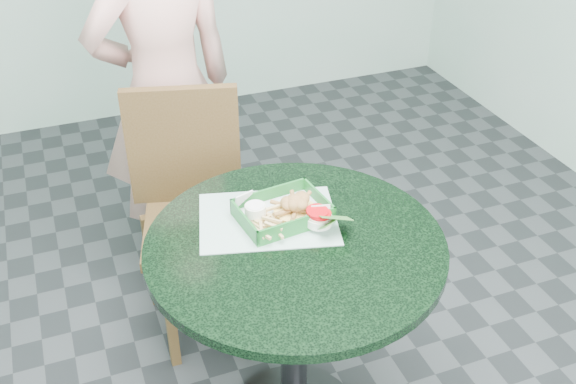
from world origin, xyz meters
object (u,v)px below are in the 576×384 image
object	(u,v)px
diner_person	(164,78)
food_basket	(283,220)
sauce_ramekin	(255,213)
crab_sandwich	(295,212)
dining_chair	(194,198)
cafe_table	(295,292)

from	to	relation	value
diner_person	food_basket	xyz separation A→B (m)	(0.14, -0.89, -0.10)
diner_person	food_basket	distance (m)	0.91
sauce_ramekin	crab_sandwich	bearing A→B (deg)	-18.03
dining_chair	diner_person	distance (m)	0.48
crab_sandwich	diner_person	bearing A→B (deg)	100.85
food_basket	crab_sandwich	size ratio (longest dim) A/B	1.98
cafe_table	sauce_ramekin	world-z (taller)	sauce_ramekin
cafe_table	sauce_ramekin	xyz separation A→B (m)	(-0.08, 0.13, 0.22)
crab_sandwich	cafe_table	bearing A→B (deg)	-111.31
dining_chair	sauce_ramekin	size ratio (longest dim) A/B	15.35
crab_sandwich	sauce_ramekin	size ratio (longest dim) A/B	2.08
dining_chair	food_basket	bearing A→B (deg)	-60.37
dining_chair	diner_person	bearing A→B (deg)	104.72
food_basket	dining_chair	bearing A→B (deg)	104.89
dining_chair	diner_person	xyz separation A→B (m)	(0.00, 0.35, 0.33)
diner_person	crab_sandwich	size ratio (longest dim) A/B	13.69
cafe_table	food_basket	world-z (taller)	food_basket
food_basket	sauce_ramekin	xyz separation A→B (m)	(-0.08, 0.01, 0.03)
food_basket	sauce_ramekin	size ratio (longest dim) A/B	4.13
diner_person	food_basket	bearing A→B (deg)	89.58
crab_sandwich	sauce_ramekin	world-z (taller)	crab_sandwich
crab_sandwich	sauce_ramekin	distance (m)	0.12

